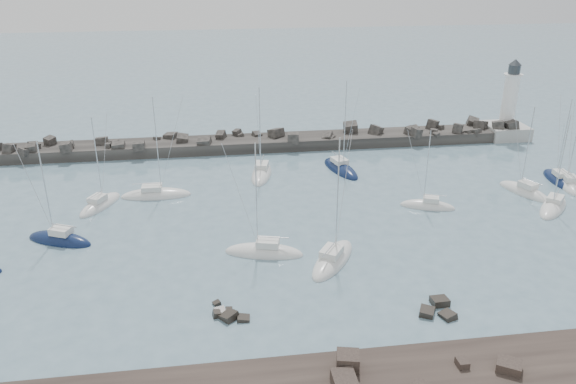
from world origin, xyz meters
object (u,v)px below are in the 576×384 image
at_px(sailboat_9, 428,206).
at_px(sailboat_10, 524,192).
at_px(sailboat_8, 341,169).
at_px(sailboat_5, 264,253).
at_px(sailboat_4, 156,195).
at_px(sailboat_11, 553,207).
at_px(sailboat_3, 100,205).
at_px(sailboat_13, 558,180).
at_px(sailboat_6, 262,174).
at_px(sailboat_14, 60,240).
at_px(lighthouse, 506,120).
at_px(sailboat_7, 333,260).
at_px(sailboat_12, 568,185).

relative_size(sailboat_9, sailboat_10, 0.86).
xyz_separation_m(sailboat_8, sailboat_9, (8.19, -14.93, -0.00)).
bearing_deg(sailboat_8, sailboat_10, -28.01).
distance_m(sailboat_5, sailboat_8, 28.03).
xyz_separation_m(sailboat_4, sailboat_11, (51.45, -11.26, -0.00)).
xyz_separation_m(sailboat_5, sailboat_11, (38.43, 6.61, -0.02)).
distance_m(sailboat_3, sailboat_13, 64.56).
distance_m(sailboat_6, sailboat_8, 12.21).
xyz_separation_m(sailboat_3, sailboat_10, (57.38, -3.75, 0.01)).
relative_size(sailboat_4, sailboat_13, 1.14).
bearing_deg(sailboat_5, sailboat_14, 165.12).
distance_m(lighthouse, sailboat_10, 26.57).
height_order(sailboat_8, sailboat_11, sailboat_8).
xyz_separation_m(sailboat_10, sailboat_13, (7.18, 3.37, -0.00)).
bearing_deg(sailboat_7, sailboat_6, 101.02).
bearing_deg(sailboat_11, sailboat_13, 54.67).
relative_size(sailboat_8, sailboat_14, 1.14).
xyz_separation_m(sailboat_3, sailboat_14, (-2.99, -9.48, 0.02)).
bearing_deg(sailboat_6, lighthouse, 15.73).
bearing_deg(sailboat_12, lighthouse, 84.17).
xyz_separation_m(sailboat_4, sailboat_14, (-9.99, -11.76, 0.03)).
height_order(sailboat_7, sailboat_8, sailboat_8).
bearing_deg(sailboat_11, sailboat_3, 171.26).
bearing_deg(sailboat_12, sailboat_6, 166.44).
distance_m(sailboat_8, sailboat_12, 32.45).
bearing_deg(sailboat_6, sailboat_12, -13.56).
relative_size(lighthouse, sailboat_3, 1.14).
relative_size(sailboat_3, sailboat_12, 1.04).
bearing_deg(sailboat_14, sailboat_6, 35.03).
relative_size(sailboat_4, sailboat_12, 1.19).
bearing_deg(sailboat_11, sailboat_6, 154.92).
xyz_separation_m(sailboat_6, sailboat_11, (36.42, -17.05, -0.02)).
distance_m(sailboat_3, sailboat_11, 59.14).
height_order(sailboat_9, sailboat_10, sailboat_10).
relative_size(lighthouse, sailboat_8, 0.98).
bearing_deg(sailboat_12, sailboat_4, 175.51).
height_order(sailboat_6, sailboat_13, sailboat_6).
bearing_deg(sailboat_4, sailboat_11, -12.35).
relative_size(sailboat_11, sailboat_13, 1.05).
height_order(sailboat_4, sailboat_8, sailboat_8).
bearing_deg(sailboat_13, lighthouse, 82.94).
distance_m(lighthouse, sailboat_14, 76.47).
bearing_deg(sailboat_7, lighthouse, 44.33).
height_order(sailboat_13, sailboat_14, sailboat_14).
bearing_deg(sailboat_3, sailboat_11, -8.74).
bearing_deg(sailboat_4, sailboat_9, -13.73).
bearing_deg(sailboat_8, sailboat_14, -154.14).
height_order(sailboat_3, sailboat_9, sailboat_3).
bearing_deg(sailboat_12, sailboat_3, 178.00).
bearing_deg(sailboat_6, sailboat_9, -35.31).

